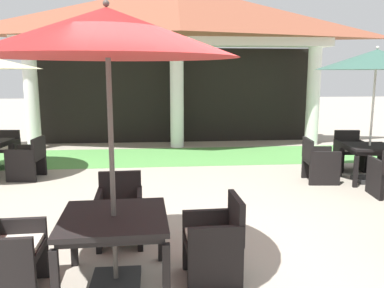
% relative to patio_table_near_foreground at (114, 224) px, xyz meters
% --- Properties ---
extents(ground_plane, '(60.00, 60.00, 0.00)m').
position_rel_patio_table_near_foreground_xyz_m(ground_plane, '(1.04, 0.21, -0.64)').
color(ground_plane, '#9E9384').
extents(background_pavilion, '(9.16, 2.49, 4.46)m').
position_rel_patio_table_near_foreground_xyz_m(background_pavilion, '(1.04, 7.61, 2.78)').
color(background_pavilion, white).
rests_on(background_pavilion, ground).
extents(lawn_strip, '(10.96, 2.26, 0.01)m').
position_rel_patio_table_near_foreground_xyz_m(lawn_strip, '(1.04, 6.16, -0.64)').
color(lawn_strip, '#519347').
rests_on(lawn_strip, ground).
extents(patio_table_near_foreground, '(1.06, 1.06, 0.73)m').
position_rel_patio_table_near_foreground_xyz_m(patio_table_near_foreground, '(0.00, 0.00, 0.00)').
color(patio_table_near_foreground, black).
rests_on(patio_table_near_foreground, ground).
extents(patio_umbrella_near_foreground, '(2.40, 2.40, 2.74)m').
position_rel_patio_table_near_foreground_xyz_m(patio_umbrella_near_foreground, '(0.00, -0.00, 1.80)').
color(patio_umbrella_near_foreground, '#2D2D2D').
rests_on(patio_umbrella_near_foreground, ground).
extents(patio_chair_near_foreground_east, '(0.57, 0.56, 0.88)m').
position_rel_patio_table_near_foreground_xyz_m(patio_chair_near_foreground_east, '(1.01, 0.03, -0.24)').
color(patio_chair_near_foreground_east, black).
rests_on(patio_chair_near_foreground_east, ground).
extents(patio_chair_near_foreground_west, '(0.57, 0.58, 0.85)m').
position_rel_patio_table_near_foreground_xyz_m(patio_chair_near_foreground_west, '(-1.01, -0.03, -0.24)').
color(patio_chair_near_foreground_west, black).
rests_on(patio_chair_near_foreground_west, ground).
extents(patio_chair_near_foreground_north, '(0.57, 0.54, 0.88)m').
position_rel_patio_table_near_foreground_xyz_m(patio_chair_near_foreground_north, '(-0.03, 1.01, -0.23)').
color(patio_chair_near_foreground_north, black).
rests_on(patio_chair_near_foreground_north, ground).
extents(patio_chair_mid_left_north, '(0.67, 0.58, 0.82)m').
position_rel_patio_table_near_foreground_xyz_m(patio_chair_mid_left_north, '(-3.00, 5.36, -0.24)').
color(patio_chair_mid_left_north, black).
rests_on(patio_chair_mid_left_north, ground).
extents(patio_chair_mid_left_east, '(0.65, 0.68, 0.84)m').
position_rel_patio_table_near_foreground_xyz_m(patio_chair_mid_left_east, '(-2.14, 4.31, -0.23)').
color(patio_chair_mid_left_east, black).
rests_on(patio_chair_mid_left_east, ground).
extents(patio_table_mid_right, '(0.95, 0.95, 0.72)m').
position_rel_patio_table_near_foreground_xyz_m(patio_table_mid_right, '(4.54, 3.45, -0.03)').
color(patio_table_mid_right, black).
rests_on(patio_table_mid_right, ground).
extents(patio_umbrella_mid_right, '(2.21, 2.21, 2.59)m').
position_rel_patio_table_near_foreground_xyz_m(patio_umbrella_mid_right, '(4.54, 3.45, 1.68)').
color(patio_umbrella_mid_right, '#2D2D2D').
rests_on(patio_umbrella_mid_right, ground).
extents(patio_chair_mid_right_west, '(0.64, 0.66, 0.85)m').
position_rel_patio_table_near_foreground_xyz_m(patio_chair_mid_right_west, '(3.58, 3.55, -0.24)').
color(patio_chair_mid_right_west, black).
rests_on(patio_chair_mid_right_west, ground).
extents(patio_chair_mid_right_north, '(0.62, 0.60, 0.85)m').
position_rel_patio_table_near_foreground_xyz_m(patio_chair_mid_right_north, '(4.64, 4.41, -0.24)').
color(patio_chair_mid_right_north, black).
rests_on(patio_chair_mid_right_north, ground).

